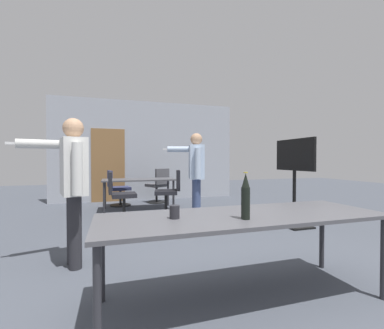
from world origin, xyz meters
TOP-DOWN VIEW (x-y plane):
  - back_wall at (-0.03, 6.13)m, footprint 5.29×0.12m
  - conference_table_near at (0.06, 0.40)m, footprint 2.39×0.79m
  - conference_table_far at (-0.40, 4.64)m, footprint 1.65×0.73m
  - tv_screen at (2.10, 2.30)m, footprint 0.44×0.98m
  - person_left_plaid at (-1.41, 1.58)m, footprint 0.85×0.61m
  - person_right_polo at (0.53, 3.16)m, footprint 0.75×0.81m
  - office_chair_far_right at (0.16, 3.80)m, footprint 0.60×0.54m
  - office_chair_near_pushed at (-0.87, 5.29)m, footprint 0.59×0.53m
  - office_chair_side_rolled at (0.21, 5.46)m, footprint 0.64×0.67m
  - office_chair_far_left at (-0.85, 3.73)m, footprint 0.56×0.52m
  - beer_bottle at (-0.02, 0.24)m, footprint 0.07×0.07m
  - drink_cup at (-0.53, 0.42)m, footprint 0.08×0.08m

SIDE VIEW (x-z plane):
  - office_chair_near_pushed at x=-0.87m, z-range -0.04..0.87m
  - office_chair_side_rolled at x=0.21m, z-range -0.03..0.91m
  - office_chair_far_left at x=-0.85m, z-range -0.03..0.91m
  - office_chair_far_right at x=0.16m, z-range -0.02..0.93m
  - conference_table_far at x=-0.40m, z-range 0.29..1.01m
  - conference_table_near at x=0.06m, z-range 0.31..1.03m
  - drink_cup at x=-0.53m, z-range 0.72..0.83m
  - beer_bottle at x=-0.02m, z-range 0.71..1.07m
  - tv_screen at x=2.10m, z-range 0.16..1.70m
  - person_left_plaid at x=-1.41m, z-range 0.17..1.80m
  - person_right_polo at x=0.53m, z-range 0.16..1.85m
  - back_wall at x=-0.03m, z-range -0.01..2.88m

